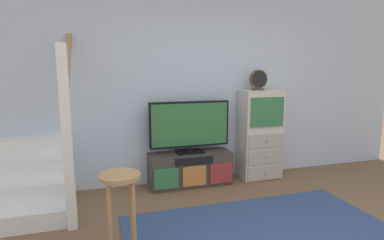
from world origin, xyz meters
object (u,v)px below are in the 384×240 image
Objects in this scene: side_cabinet at (260,135)px; desk_clock at (258,80)px; media_console at (190,169)px; bar_stool_near at (120,196)px; television at (190,126)px.

desk_clock is at bearing -167.46° from side_cabinet.
desk_clock reaches higher than side_cabinet.
desk_clock reaches higher than media_console.
bar_stool_near is at bearing -144.98° from desk_clock.
media_console is 1.75m from bar_stool_near.
side_cabinet is at bearing 34.41° from bar_stool_near.
media_console is at bearing 179.72° from desk_clock.
media_console is at bearing -90.00° from television.
media_console is 1.02× the size of television.
desk_clock is at bearing -1.68° from television.
side_cabinet is at bearing 0.56° from media_console.
side_cabinet is 4.49× the size of desk_clock.
media_console is 0.88× the size of side_cabinet.
media_console is 0.59m from television.
bar_stool_near is (-1.01, -1.40, 0.31)m from media_console.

